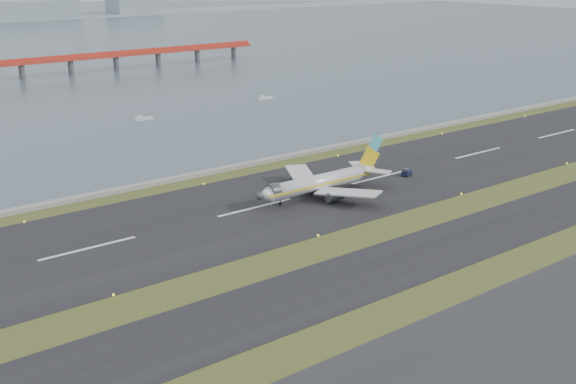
# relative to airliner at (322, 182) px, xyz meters

# --- Properties ---
(ground) EXTENTS (1000.00, 1000.00, 0.00)m
(ground) POSITION_rel_airliner_xyz_m (-18.01, -27.66, -3.46)
(ground) COLOR #2F4217
(ground) RESTS_ON ground
(taxiway_strip) EXTENTS (1000.00, 18.00, 0.10)m
(taxiway_strip) POSITION_rel_airliner_xyz_m (-18.01, -39.66, -3.41)
(taxiway_strip) COLOR black
(taxiway_strip) RESTS_ON ground
(runway_strip) EXTENTS (1000.00, 45.00, 0.10)m
(runway_strip) POSITION_rel_airliner_xyz_m (-18.01, 2.34, -3.41)
(runway_strip) COLOR black
(runway_strip) RESTS_ON ground
(seawall) EXTENTS (1000.00, 2.50, 1.00)m
(seawall) POSITION_rel_airliner_xyz_m (-18.01, 32.34, -2.96)
(seawall) COLOR gray
(seawall) RESTS_ON ground
(red_pier) EXTENTS (260.00, 5.00, 10.20)m
(red_pier) POSITION_rel_airliner_xyz_m (1.99, 222.34, 3.82)
(red_pier) COLOR red
(red_pier) RESTS_ON ground
(airliner) EXTENTS (38.52, 32.89, 12.80)m
(airliner) POSITION_rel_airliner_xyz_m (0.00, 0.00, 0.00)
(airliner) COLOR silver
(airliner) RESTS_ON ground
(pushback_tug) EXTENTS (3.59, 2.80, 2.02)m
(pushback_tug) POSITION_rel_airliner_xyz_m (28.24, -0.95, -2.48)
(pushback_tug) COLOR #121733
(pushback_tug) RESTS_ON ground
(workboat_near) EXTENTS (7.20, 2.53, 1.73)m
(workboat_near) POSITION_rel_airliner_xyz_m (4.93, 103.65, -2.91)
(workboat_near) COLOR silver
(workboat_near) RESTS_ON ground
(workboat_far) EXTENTS (7.21, 2.78, 1.71)m
(workboat_far) POSITION_rel_airliner_xyz_m (62.10, 109.83, -2.92)
(workboat_far) COLOR silver
(workboat_far) RESTS_ON ground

